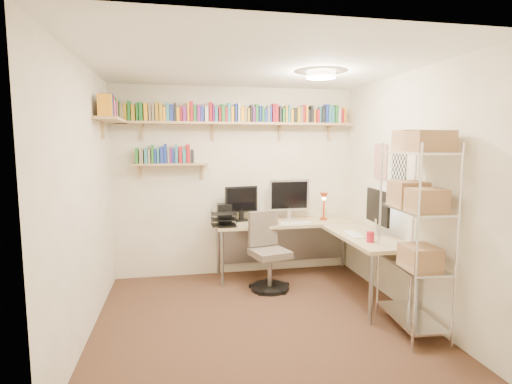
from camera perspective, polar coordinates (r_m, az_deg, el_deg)
ground at (r=4.26m, az=0.26°, el=-17.50°), size 3.20×3.20×0.00m
room_shell at (r=3.88m, az=0.34°, el=3.81°), size 3.24×3.04×2.52m
wall_shelves at (r=5.12m, az=-7.21°, el=9.86°), size 3.12×1.09×0.80m
corner_desk at (r=5.09m, az=5.83°, el=-4.77°), size 1.98×1.92×1.28m
office_chair at (r=4.92m, az=1.71°, el=-9.23°), size 0.50×0.51×0.93m
wire_rack at (r=3.90m, az=22.07°, el=-0.99°), size 0.44×0.80×1.88m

